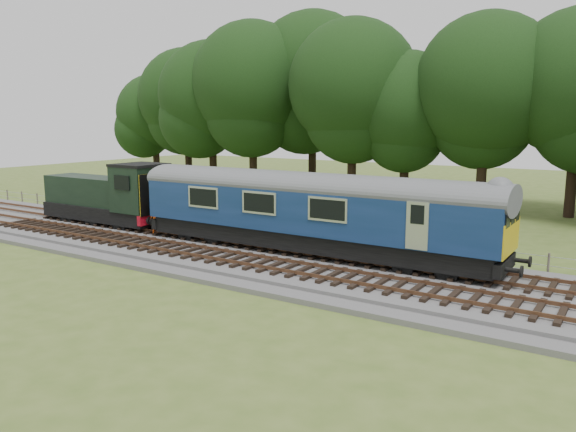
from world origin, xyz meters
The scene contains 9 objects.
ground centered at (0.00, 0.00, 0.00)m, with size 120.00×120.00×0.00m, color #4A6224.
ballast centered at (0.00, 0.00, 0.17)m, with size 70.00×7.00×0.35m, color #4C4C4F.
track_north centered at (0.00, 1.40, 0.42)m, with size 67.20×2.40×0.21m.
track_south centered at (0.00, -1.60, 0.42)m, with size 67.20×2.40×0.21m.
fence centered at (0.00, 4.50, 0.00)m, with size 64.00×0.12×1.00m, color #6B6054, non-canonical shape.
tree_line centered at (0.00, 22.00, 0.00)m, with size 70.00×8.00×18.00m, color black, non-canonical shape.
dmu_railcar centered at (2.01, 1.40, 2.61)m, with size 18.05×2.86×3.88m.
shunter_loco centered at (-11.91, 1.40, 1.97)m, with size 8.91×2.60×3.38m.
worker centered at (-7.24, 0.64, 1.19)m, with size 0.62×0.40×1.69m, color #FA550D.
Camera 1 is at (15.22, -20.81, 6.54)m, focal length 35.00 mm.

